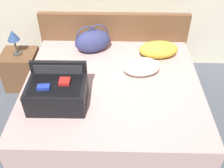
# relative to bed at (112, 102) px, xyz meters

# --- Properties ---
(ground_plane) EXTENTS (12.00, 12.00, 0.00)m
(ground_plane) POSITION_rel_bed_xyz_m (0.00, -0.40, -0.28)
(ground_plane) COLOR #4C515B
(bed) EXTENTS (1.90, 1.75, 0.56)m
(bed) POSITION_rel_bed_xyz_m (0.00, 0.00, 0.00)
(bed) COLOR #BC9993
(bed) RESTS_ON ground
(headboard) EXTENTS (1.94, 0.08, 0.94)m
(headboard) POSITION_rel_bed_xyz_m (0.00, 0.91, 0.19)
(headboard) COLOR brown
(headboard) RESTS_ON ground
(hard_case_large) EXTENTS (0.55, 0.41, 0.37)m
(hard_case_large) POSITION_rel_bed_xyz_m (-0.52, -0.31, 0.42)
(hard_case_large) COLOR black
(hard_case_large) RESTS_ON bed
(duffel_bag) EXTENTS (0.51, 0.41, 0.36)m
(duffel_bag) POSITION_rel_bed_xyz_m (-0.26, 0.63, 0.43)
(duffel_bag) COLOR navy
(duffel_bag) RESTS_ON bed
(pillow_near_headboard) EXTENTS (0.45, 0.30, 0.19)m
(pillow_near_headboard) POSITION_rel_bed_xyz_m (0.32, 0.17, 0.38)
(pillow_near_headboard) COLOR white
(pillow_near_headboard) RESTS_ON bed
(pillow_center_head) EXTENTS (0.50, 0.32, 0.19)m
(pillow_center_head) POSITION_rel_bed_xyz_m (0.55, 0.53, 0.38)
(pillow_center_head) COLOR gold
(pillow_center_head) RESTS_ON bed
(nightstand) EXTENTS (0.44, 0.40, 0.51)m
(nightstand) POSITION_rel_bed_xyz_m (-1.23, 0.62, -0.02)
(nightstand) COLOR brown
(nightstand) RESTS_ON ground
(table_lamp) EXTENTS (0.15, 0.15, 0.33)m
(table_lamp) POSITION_rel_bed_xyz_m (-1.23, 0.62, 0.48)
(table_lamp) COLOR #3F3833
(table_lamp) RESTS_ON nightstand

